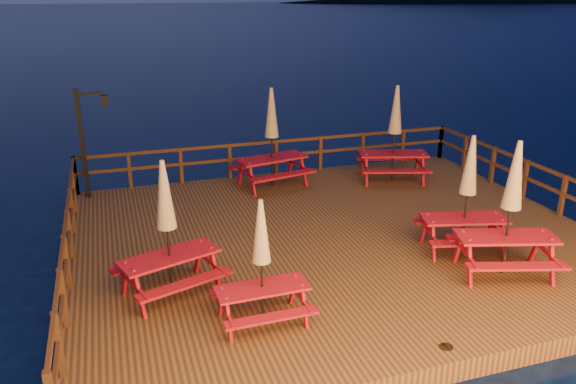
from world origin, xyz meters
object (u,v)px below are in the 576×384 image
lamp_post (87,133)px  picnic_table_0 (167,227)px  picnic_table_1 (395,132)px  picnic_table_2 (467,193)px

lamp_post → picnic_table_0: lamp_post is taller
lamp_post → picnic_table_1: 8.65m
picnic_table_0 → lamp_post: bearing=84.1°
lamp_post → picnic_table_0: 6.22m
picnic_table_0 → picnic_table_1: size_ratio=0.92×
picnic_table_2 → picnic_table_1: bearing=94.9°
lamp_post → picnic_table_2: lamp_post is taller
lamp_post → picnic_table_2: 9.87m
picnic_table_2 → picnic_table_0: bearing=-166.3°
picnic_table_0 → picnic_table_1: 8.55m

